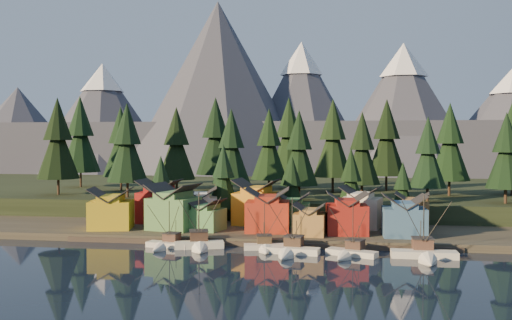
% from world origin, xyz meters
% --- Properties ---
extents(ground, '(500.00, 500.00, 0.00)m').
position_xyz_m(ground, '(0.00, 0.00, 0.00)').
color(ground, black).
rests_on(ground, ground).
extents(shore_strip, '(400.00, 50.00, 1.50)m').
position_xyz_m(shore_strip, '(0.00, 40.00, 0.75)').
color(shore_strip, '#322D24').
rests_on(shore_strip, ground).
extents(hillside, '(420.00, 100.00, 6.00)m').
position_xyz_m(hillside, '(0.00, 90.00, 3.00)').
color(hillside, black).
rests_on(hillside, ground).
extents(dock, '(80.00, 4.00, 1.00)m').
position_xyz_m(dock, '(0.00, 16.50, 0.50)').
color(dock, '#483D33').
rests_on(dock, ground).
extents(mountain_ridge, '(560.00, 190.00, 90.00)m').
position_xyz_m(mountain_ridge, '(-4.20, 213.59, 26.06)').
color(mountain_ridge, '#4C4F62').
rests_on(mountain_ridge, ground).
extents(boat_1, '(9.27, 9.82, 10.21)m').
position_xyz_m(boat_1, '(-17.25, 10.52, 1.92)').
color(boat_1, beige).
rests_on(boat_1, ground).
extents(boat_2, '(10.44, 11.04, 12.32)m').
position_xyz_m(boat_2, '(-10.50, 10.80, 2.42)').
color(boat_2, white).
rests_on(boat_2, ground).
extents(boat_3, '(8.62, 9.09, 9.98)m').
position_xyz_m(boat_3, '(2.37, 11.53, 1.93)').
color(boat_3, silver).
rests_on(boat_3, ground).
extents(boat_4, '(11.11, 11.83, 11.60)m').
position_xyz_m(boat_4, '(7.57, 7.99, 2.12)').
color(boat_4, silver).
rests_on(boat_4, ground).
extents(boat_5, '(9.98, 10.34, 10.43)m').
position_xyz_m(boat_5, '(18.53, 7.85, 1.91)').
color(boat_5, beige).
rests_on(boat_5, ground).
extents(boat_6, '(12.05, 13.12, 12.58)m').
position_xyz_m(boat_6, '(31.88, 7.63, 2.26)').
color(boat_6, silver).
rests_on(boat_6, ground).
extents(house_front_0, '(10.73, 10.35, 9.10)m').
position_xyz_m(house_front_0, '(-34.07, 23.30, 6.28)').
color(house_front_0, gold).
rests_on(house_front_0, shore_strip).
extents(house_front_1, '(11.66, 11.37, 10.12)m').
position_xyz_m(house_front_1, '(-20.10, 24.94, 6.81)').
color(house_front_1, '#4B7D43').
rests_on(house_front_1, shore_strip).
extents(house_front_2, '(8.58, 8.63, 6.91)m').
position_xyz_m(house_front_2, '(-12.59, 24.66, 5.13)').
color(house_front_2, '#498548').
rests_on(house_front_2, shore_strip).
extents(house_front_3, '(9.97, 9.57, 9.46)m').
position_xyz_m(house_front_3, '(1.03, 25.08, 6.47)').
color(house_front_3, '#A32B19').
rests_on(house_front_3, shore_strip).
extents(house_front_4, '(6.87, 7.36, 6.64)m').
position_xyz_m(house_front_4, '(10.39, 21.50, 4.99)').
color(house_front_4, olive).
rests_on(house_front_4, shore_strip).
extents(house_front_5, '(9.07, 8.37, 8.87)m').
position_xyz_m(house_front_5, '(18.06, 24.10, 6.16)').
color(house_front_5, maroon).
rests_on(house_front_5, shore_strip).
extents(house_front_6, '(8.78, 8.31, 8.61)m').
position_xyz_m(house_front_6, '(29.70, 23.07, 6.02)').
color(house_front_6, '#375C82').
rests_on(house_front_6, shore_strip).
extents(house_back_0, '(9.48, 9.11, 10.29)m').
position_xyz_m(house_back_0, '(-26.64, 34.76, 6.90)').
color(house_back_0, maroon).
rests_on(house_back_0, shore_strip).
extents(house_back_1, '(9.27, 9.34, 8.65)m').
position_xyz_m(house_back_1, '(-16.26, 34.18, 6.04)').
color(house_back_1, white).
rests_on(house_back_1, shore_strip).
extents(house_back_2, '(10.98, 10.26, 10.61)m').
position_xyz_m(house_back_2, '(-2.94, 35.08, 7.07)').
color(house_back_2, orange).
rests_on(house_back_2, shore_strip).
extents(house_back_3, '(7.75, 6.94, 7.69)m').
position_xyz_m(house_back_3, '(5.82, 33.59, 5.54)').
color(house_back_3, '#4D8649').
rests_on(house_back_3, shore_strip).
extents(house_back_4, '(10.28, 10.03, 9.41)m').
position_xyz_m(house_back_4, '(21.21, 33.91, 6.44)').
color(house_back_4, silver).
rests_on(house_back_4, shore_strip).
extents(house_back_5, '(8.19, 8.27, 8.20)m').
position_xyz_m(house_back_5, '(32.32, 32.33, 5.80)').
color(house_back_5, '#9A6836').
rests_on(house_back_5, shore_strip).
extents(tree_hill_0, '(11.73, 11.73, 27.33)m').
position_xyz_m(tree_hill_0, '(-62.00, 52.00, 20.94)').
color(tree_hill_0, '#332319').
rests_on(tree_hill_0, hillside).
extents(tree_hill_1, '(10.99, 10.99, 25.59)m').
position_xyz_m(tree_hill_1, '(-50.00, 68.00, 19.99)').
color(tree_hill_1, '#332319').
rests_on(tree_hill_1, hillside).
extents(tree_hill_2, '(10.87, 10.87, 25.33)m').
position_xyz_m(tree_hill_2, '(-40.00, 48.00, 19.85)').
color(tree_hill_2, '#332319').
rests_on(tree_hill_2, hillside).
extents(tree_hill_3, '(10.68, 10.68, 24.87)m').
position_xyz_m(tree_hill_3, '(-30.00, 60.00, 19.60)').
color(tree_hill_3, '#332319').
rests_on(tree_hill_3, hillside).
extents(tree_hill_4, '(12.31, 12.31, 28.67)m').
position_xyz_m(tree_hill_4, '(-22.00, 75.00, 21.67)').
color(tree_hill_4, '#332319').
rests_on(tree_hill_4, hillside).
extents(tree_hill_5, '(10.16, 10.16, 23.67)m').
position_xyz_m(tree_hill_5, '(-12.00, 50.00, 18.94)').
color(tree_hill_5, '#332319').
rests_on(tree_hill_5, hillside).
extents(tree_hill_6, '(10.51, 10.51, 24.48)m').
position_xyz_m(tree_hill_6, '(-4.00, 65.00, 19.38)').
color(tree_hill_6, '#332319').
rests_on(tree_hill_6, hillside).
extents(tree_hill_7, '(9.91, 9.91, 23.08)m').
position_xyz_m(tree_hill_7, '(6.00, 48.00, 18.62)').
color(tree_hill_7, '#332319').
rests_on(tree_hill_7, hillside).
extents(tree_hill_8, '(11.83, 11.83, 27.56)m').
position_xyz_m(tree_hill_8, '(14.00, 72.00, 21.07)').
color(tree_hill_8, '#332319').
rests_on(tree_hill_8, hillside).
extents(tree_hill_9, '(9.80, 9.80, 22.84)m').
position_xyz_m(tree_hill_9, '(22.00, 55.00, 18.48)').
color(tree_hill_9, '#332319').
rests_on(tree_hill_9, hillside).
extents(tree_hill_10, '(11.98, 11.98, 27.92)m').
position_xyz_m(tree_hill_10, '(30.00, 80.00, 21.26)').
color(tree_hill_10, '#332319').
rests_on(tree_hill_10, hillside).
extents(tree_hill_11, '(9.14, 9.14, 21.29)m').
position_xyz_m(tree_hill_11, '(38.00, 50.00, 17.63)').
color(tree_hill_11, '#332319').
rests_on(tree_hill_11, hillside).
extents(tree_hill_12, '(11.03, 11.03, 25.69)m').
position_xyz_m(tree_hill_12, '(46.00, 66.00, 20.04)').
color(tree_hill_12, '#332319').
rests_on(tree_hill_12, hillside).
extents(tree_hill_13, '(9.49, 9.49, 22.11)m').
position_xyz_m(tree_hill_13, '(56.00, 48.00, 18.08)').
color(tree_hill_13, '#332319').
rests_on(tree_hill_13, hillside).
extents(tree_hill_15, '(12.40, 12.40, 28.89)m').
position_xyz_m(tree_hill_15, '(0.00, 82.00, 21.80)').
color(tree_hill_15, '#332319').
rests_on(tree_hill_15, hillside).
extents(tree_hill_16, '(12.79, 12.79, 29.80)m').
position_xyz_m(tree_hill_16, '(-68.00, 78.00, 22.29)').
color(tree_hill_16, '#332319').
rests_on(tree_hill_16, hillside).
extents(tree_shore_0, '(6.88, 6.88, 16.02)m').
position_xyz_m(tree_shore_0, '(-28.00, 40.00, 10.25)').
color(tree_shore_0, '#332319').
rests_on(tree_shore_0, shore_strip).
extents(tree_shore_1, '(8.14, 8.14, 18.95)m').
position_xyz_m(tree_shore_1, '(-12.00, 40.00, 11.85)').
color(tree_shore_1, '#332319').
rests_on(tree_shore_1, shore_strip).
extents(tree_shore_2, '(6.84, 6.84, 15.93)m').
position_xyz_m(tree_shore_2, '(5.00, 40.00, 10.20)').
color(tree_shore_2, '#332319').
rests_on(tree_shore_2, shore_strip).
extents(tree_shore_3, '(7.74, 7.74, 18.02)m').
position_xyz_m(tree_shore_3, '(19.00, 40.00, 11.34)').
color(tree_shore_3, '#332319').
rests_on(tree_shore_3, shore_strip).
extents(tree_shore_4, '(6.35, 6.35, 14.80)m').
position_xyz_m(tree_shore_4, '(31.00, 40.00, 9.58)').
color(tree_shore_4, '#332319').
rests_on(tree_shore_4, shore_strip).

